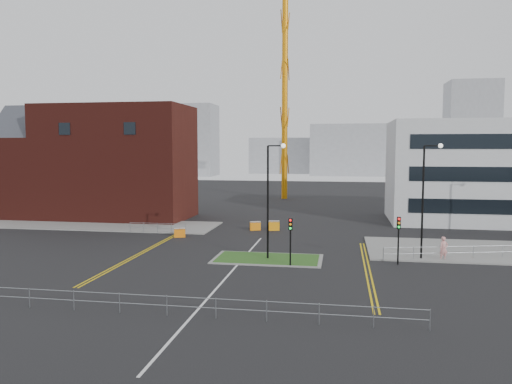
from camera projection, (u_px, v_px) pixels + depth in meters
ground at (219, 286)px, 32.06m from camera, size 200.00×200.00×0.00m
pavement_left at (95, 225)px, 57.00m from camera, size 28.00×8.00×0.12m
pavement_right at (512, 252)px, 42.10m from camera, size 24.00×10.00×0.12m
island_kerb at (268, 259)px, 39.57m from camera, size 8.60×4.60×0.08m
grass_island at (268, 259)px, 39.57m from camera, size 8.00×4.00×0.12m
brick_building at (95, 163)px, 62.78m from camera, size 24.20×10.07×14.24m
office_block at (499, 172)px, 58.54m from camera, size 25.00×12.20×12.00m
tower_crane at (318, 27)px, 82.07m from camera, size 52.53×9.09×41.65m
streetlamp_island at (271, 192)px, 39.05m from camera, size 1.46×0.36×9.18m
streetlamp_right_near at (426, 192)px, 39.00m from camera, size 1.46×0.36×9.18m
traffic_light_island at (290, 233)px, 37.02m from camera, size 0.28×0.33×3.65m
traffic_light_right at (399, 231)px, 37.65m from camera, size 0.28×0.33×3.65m
railing_front at (191, 302)px, 26.09m from camera, size 24.05×0.05×1.10m
railing_left at (157, 226)px, 51.51m from camera, size 6.05×0.05×1.10m
railing_right at (503, 249)px, 39.83m from camera, size 19.05×5.05×1.10m
centre_line at (226, 278)px, 34.02m from camera, size 0.15×30.00×0.01m
yellow_left_a at (146, 250)px, 43.38m from camera, size 0.12×24.00×0.01m
yellow_left_b at (149, 250)px, 43.33m from camera, size 0.12×24.00×0.01m
yellow_right_a at (365, 269)px, 36.35m from camera, size 0.12×20.00×0.01m
yellow_right_b at (370, 270)px, 36.30m from camera, size 0.12×20.00×0.01m
skyline_a at (187, 140)px, 155.59m from camera, size 18.00×12.00×22.00m
skyline_b at (349, 150)px, 157.28m from camera, size 24.00×12.00×16.00m
skyline_c at (471, 130)px, 145.96m from camera, size 14.00×12.00×28.00m
skyline_d at (295, 156)px, 170.30m from camera, size 30.00×12.00×12.00m
pedestrian at (444, 249)px, 39.11m from camera, size 0.81×0.66×1.90m
barrier_left at (180, 232)px, 49.25m from camera, size 1.14×0.71×0.91m
barrier_mid at (255, 226)px, 53.39m from camera, size 1.19×0.78×0.95m
barrier_right at (274, 225)px, 53.29m from camera, size 1.30×0.69×1.04m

